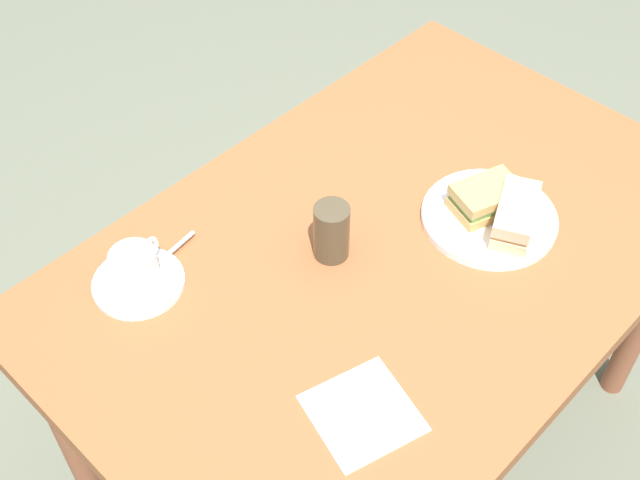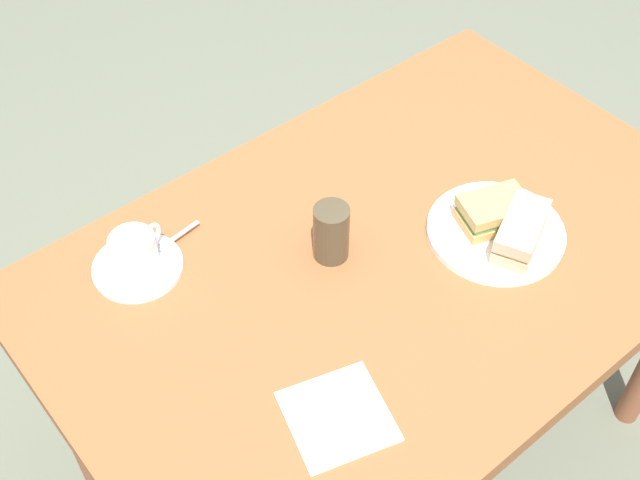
{
  "view_description": "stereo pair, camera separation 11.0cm",
  "coord_description": "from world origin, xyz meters",
  "px_view_note": "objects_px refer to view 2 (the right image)",
  "views": [
    {
      "loc": [
        -0.8,
        -0.6,
        1.82
      ],
      "look_at": [
        -0.1,
        0.08,
        0.75
      ],
      "focal_mm": 46.1,
      "sensor_mm": 36.0,
      "label": 1
    },
    {
      "loc": [
        -0.72,
        -0.67,
        1.82
      ],
      "look_at": [
        -0.1,
        0.08,
        0.75
      ],
      "focal_mm": 46.1,
      "sensor_mm": 36.0,
      "label": 2
    }
  ],
  "objects_px": {
    "dining_table": "(388,281)",
    "napkin": "(338,416)",
    "sandwich_plate": "(496,232)",
    "coffee_cup": "(135,251)",
    "spoon": "(170,241)",
    "sandwich_front": "(494,212)",
    "coffee_saucer": "(138,267)",
    "drinking_glass": "(331,232)",
    "sandwich_back": "(521,232)"
  },
  "relations": [
    {
      "from": "dining_table",
      "to": "napkin",
      "type": "relative_size",
      "value": 8.32
    },
    {
      "from": "sandwich_plate",
      "to": "coffee_cup",
      "type": "height_order",
      "value": "coffee_cup"
    },
    {
      "from": "spoon",
      "to": "sandwich_front",
      "type": "bearing_deg",
      "value": -34.97
    },
    {
      "from": "sandwich_plate",
      "to": "coffee_cup",
      "type": "bearing_deg",
      "value": 147.74
    },
    {
      "from": "sandwich_plate",
      "to": "napkin",
      "type": "distance_m",
      "value": 0.48
    },
    {
      "from": "coffee_cup",
      "to": "dining_table",
      "type": "bearing_deg",
      "value": -34.43
    },
    {
      "from": "sandwich_plate",
      "to": "coffee_saucer",
      "type": "xyz_separation_m",
      "value": [
        -0.55,
        0.34,
        -0.0
      ]
    },
    {
      "from": "coffee_cup",
      "to": "napkin",
      "type": "xyz_separation_m",
      "value": [
        0.08,
        -0.45,
        -0.04
      ]
    },
    {
      "from": "coffee_cup",
      "to": "napkin",
      "type": "relative_size",
      "value": 0.72
    },
    {
      "from": "dining_table",
      "to": "drinking_glass",
      "type": "bearing_deg",
      "value": 143.22
    },
    {
      "from": "sandwich_back",
      "to": "spoon",
      "type": "xyz_separation_m",
      "value": [
        -0.48,
        0.4,
        -0.03
      ]
    },
    {
      "from": "drinking_glass",
      "to": "dining_table",
      "type": "bearing_deg",
      "value": -36.78
    },
    {
      "from": "napkin",
      "to": "sandwich_back",
      "type": "bearing_deg",
      "value": 7.0
    },
    {
      "from": "sandwich_front",
      "to": "sandwich_back",
      "type": "relative_size",
      "value": 0.9
    },
    {
      "from": "sandwich_front",
      "to": "dining_table",
      "type": "bearing_deg",
      "value": 158.26
    },
    {
      "from": "sandwich_front",
      "to": "sandwich_back",
      "type": "bearing_deg",
      "value": -91.83
    },
    {
      "from": "coffee_cup",
      "to": "sandwich_back",
      "type": "bearing_deg",
      "value": -35.45
    },
    {
      "from": "coffee_saucer",
      "to": "napkin",
      "type": "bearing_deg",
      "value": -79.85
    },
    {
      "from": "sandwich_back",
      "to": "coffee_saucer",
      "type": "xyz_separation_m",
      "value": [
        -0.55,
        0.39,
        -0.04
      ]
    },
    {
      "from": "dining_table",
      "to": "napkin",
      "type": "bearing_deg",
      "value": -145.93
    },
    {
      "from": "spoon",
      "to": "drinking_glass",
      "type": "xyz_separation_m",
      "value": [
        0.21,
        -0.2,
        0.04
      ]
    },
    {
      "from": "sandwich_back",
      "to": "drinking_glass",
      "type": "relative_size",
      "value": 1.42
    },
    {
      "from": "spoon",
      "to": "napkin",
      "type": "distance_m",
      "value": 0.46
    },
    {
      "from": "coffee_saucer",
      "to": "napkin",
      "type": "xyz_separation_m",
      "value": [
        0.08,
        -0.45,
        -0.0
      ]
    },
    {
      "from": "sandwich_front",
      "to": "spoon",
      "type": "relative_size",
      "value": 1.43
    },
    {
      "from": "sandwich_front",
      "to": "coffee_cup",
      "type": "distance_m",
      "value": 0.64
    },
    {
      "from": "sandwich_back",
      "to": "sandwich_front",
      "type": "bearing_deg",
      "value": 88.17
    },
    {
      "from": "sandwich_plate",
      "to": "sandwich_back",
      "type": "xyz_separation_m",
      "value": [
        0.0,
        -0.05,
        0.04
      ]
    },
    {
      "from": "sandwich_back",
      "to": "drinking_glass",
      "type": "distance_m",
      "value": 0.33
    },
    {
      "from": "sandwich_back",
      "to": "coffee_saucer",
      "type": "relative_size",
      "value": 0.98
    },
    {
      "from": "sandwich_back",
      "to": "coffee_cup",
      "type": "relative_size",
      "value": 1.46
    },
    {
      "from": "sandwich_back",
      "to": "coffee_saucer",
      "type": "distance_m",
      "value": 0.68
    },
    {
      "from": "sandwich_plate",
      "to": "coffee_saucer",
      "type": "height_order",
      "value": "sandwich_plate"
    },
    {
      "from": "spoon",
      "to": "coffee_saucer",
      "type": "bearing_deg",
      "value": -172.41
    },
    {
      "from": "coffee_saucer",
      "to": "spoon",
      "type": "xyz_separation_m",
      "value": [
        0.07,
        0.01,
        0.01
      ]
    },
    {
      "from": "dining_table",
      "to": "drinking_glass",
      "type": "distance_m",
      "value": 0.17
    },
    {
      "from": "sandwich_back",
      "to": "drinking_glass",
      "type": "bearing_deg",
      "value": 142.76
    },
    {
      "from": "coffee_cup",
      "to": "coffee_saucer",
      "type": "bearing_deg",
      "value": -160.53
    },
    {
      "from": "sandwich_back",
      "to": "coffee_cup",
      "type": "xyz_separation_m",
      "value": [
        -0.55,
        0.39,
        0.0
      ]
    },
    {
      "from": "drinking_glass",
      "to": "coffee_saucer",
      "type": "bearing_deg",
      "value": 146.57
    },
    {
      "from": "sandwich_back",
      "to": "spoon",
      "type": "bearing_deg",
      "value": 139.97
    },
    {
      "from": "sandwich_plate",
      "to": "sandwich_front",
      "type": "height_order",
      "value": "sandwich_front"
    },
    {
      "from": "coffee_saucer",
      "to": "spoon",
      "type": "relative_size",
      "value": 1.61
    },
    {
      "from": "sandwich_front",
      "to": "sandwich_back",
      "type": "distance_m",
      "value": 0.07
    },
    {
      "from": "dining_table",
      "to": "drinking_glass",
      "type": "relative_size",
      "value": 11.3
    },
    {
      "from": "sandwich_front",
      "to": "sandwich_back",
      "type": "xyz_separation_m",
      "value": [
        -0.0,
        -0.07,
        0.0
      ]
    },
    {
      "from": "dining_table",
      "to": "napkin",
      "type": "xyz_separation_m",
      "value": [
        -0.29,
        -0.2,
        0.08
      ]
    },
    {
      "from": "coffee_saucer",
      "to": "drinking_glass",
      "type": "relative_size",
      "value": 1.44
    },
    {
      "from": "sandwich_back",
      "to": "napkin",
      "type": "height_order",
      "value": "sandwich_back"
    },
    {
      "from": "sandwich_back",
      "to": "napkin",
      "type": "bearing_deg",
      "value": -173.0
    }
  ]
}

